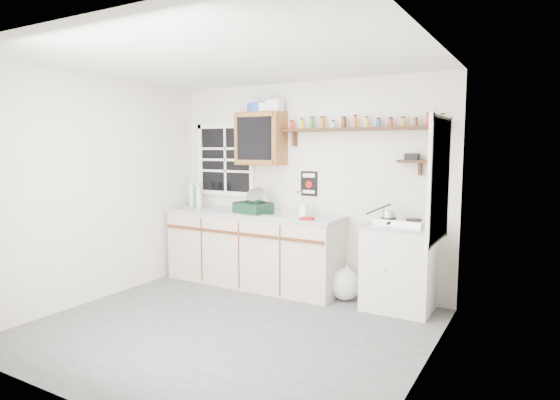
# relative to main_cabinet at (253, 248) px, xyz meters

# --- Properties ---
(room) EXTENTS (3.64, 3.24, 2.54)m
(room) POSITION_rel_main_cabinet_xyz_m (0.58, -1.30, 0.79)
(room) COLOR #4C4C4E
(room) RESTS_ON ground
(main_cabinet) EXTENTS (2.31, 0.63, 0.92)m
(main_cabinet) POSITION_rel_main_cabinet_xyz_m (0.00, 0.00, 0.00)
(main_cabinet) COLOR #BCAF9B
(main_cabinet) RESTS_ON floor
(right_cabinet) EXTENTS (0.73, 0.57, 0.91)m
(right_cabinet) POSITION_rel_main_cabinet_xyz_m (1.83, 0.03, -0.01)
(right_cabinet) COLOR silver
(right_cabinet) RESTS_ON floor
(sink) EXTENTS (0.52, 0.44, 0.29)m
(sink) POSITION_rel_main_cabinet_xyz_m (0.54, 0.01, 0.47)
(sink) COLOR silver
(sink) RESTS_ON main_cabinet
(upper_cabinet) EXTENTS (0.60, 0.32, 0.65)m
(upper_cabinet) POSITION_rel_main_cabinet_xyz_m (0.03, 0.14, 1.36)
(upper_cabinet) COLOR brown
(upper_cabinet) RESTS_ON wall_back
(upper_cabinet_clutter) EXTENTS (0.47, 0.24, 0.14)m
(upper_cabinet_clutter) POSITION_rel_main_cabinet_xyz_m (0.07, 0.14, 1.75)
(upper_cabinet_clutter) COLOR #1B47B3
(upper_cabinet_clutter) RESTS_ON upper_cabinet
(spice_shelf) EXTENTS (1.91, 0.18, 0.35)m
(spice_shelf) POSITION_rel_main_cabinet_xyz_m (1.31, 0.21, 1.47)
(spice_shelf) COLOR black
(spice_shelf) RESTS_ON wall_back
(secondary_shelf) EXTENTS (0.45, 0.16, 0.24)m
(secondary_shelf) POSITION_rel_main_cabinet_xyz_m (1.94, 0.22, 1.12)
(secondary_shelf) COLOR black
(secondary_shelf) RESTS_ON wall_back
(warning_sign) EXTENTS (0.22, 0.02, 0.30)m
(warning_sign) POSITION_rel_main_cabinet_xyz_m (0.63, 0.29, 0.82)
(warning_sign) COLOR black
(warning_sign) RESTS_ON wall_back
(window_back) EXTENTS (0.93, 0.03, 0.98)m
(window_back) POSITION_rel_main_cabinet_xyz_m (-0.62, 0.29, 1.09)
(window_back) COLOR black
(window_back) RESTS_ON wall_back
(window_right) EXTENTS (0.03, 0.78, 1.08)m
(window_right) POSITION_rel_main_cabinet_xyz_m (2.37, -0.75, 0.99)
(window_right) COLOR black
(window_right) RESTS_ON wall_back
(water_bottles) EXTENTS (0.28, 0.18, 0.33)m
(water_bottles) POSITION_rel_main_cabinet_xyz_m (-0.91, 0.01, 0.61)
(water_bottles) COLOR silver
(water_bottles) RESTS_ON main_cabinet
(dish_rack) EXTENTS (0.47, 0.39, 0.31)m
(dish_rack) POSITION_rel_main_cabinet_xyz_m (0.06, -0.05, 0.56)
(dish_rack) COLOR black
(dish_rack) RESTS_ON main_cabinet
(soap_bottle) EXTENTS (0.10, 0.10, 0.20)m
(soap_bottle) POSITION_rel_main_cabinet_xyz_m (0.69, 0.05, 0.56)
(soap_bottle) COLOR silver
(soap_bottle) RESTS_ON main_cabinet
(rag) EXTENTS (0.17, 0.16, 0.02)m
(rag) POSITION_rel_main_cabinet_xyz_m (0.85, -0.20, 0.47)
(rag) COLOR maroon
(rag) RESTS_ON main_cabinet
(hotplate) EXTENTS (0.55, 0.34, 0.08)m
(hotplate) POSITION_rel_main_cabinet_xyz_m (1.85, 0.01, 0.48)
(hotplate) COLOR silver
(hotplate) RESTS_ON right_cabinet
(saucepan) EXTENTS (0.35, 0.15, 0.15)m
(saucepan) POSITION_rel_main_cabinet_xyz_m (1.71, 0.01, 0.56)
(saucepan) COLOR silver
(saucepan) RESTS_ON hotplate
(trash_bag) EXTENTS (0.38, 0.35, 0.44)m
(trash_bag) POSITION_rel_main_cabinet_xyz_m (1.24, 0.01, -0.27)
(trash_bag) COLOR beige
(trash_bag) RESTS_ON floor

